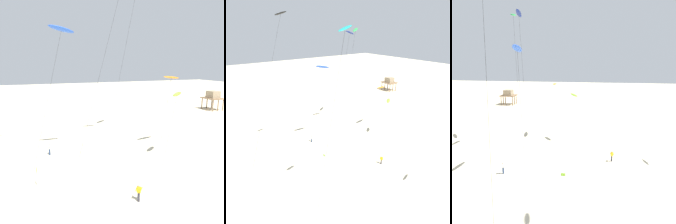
% 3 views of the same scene
% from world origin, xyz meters
% --- Properties ---
extents(ground_plane, '(260.00, 260.00, 0.00)m').
position_xyz_m(ground_plane, '(0.00, 0.00, 0.00)').
color(ground_plane, beige).
extents(kite_orange, '(1.83, 3.87, 10.78)m').
position_xyz_m(kite_orange, '(-7.57, 19.69, 10.41)').
color(kite_orange, orange).
rests_on(kite_orange, ground).
extents(kite_green, '(3.77, 7.32, 23.27)m').
position_xyz_m(kite_green, '(-14.39, 17.34, 22.54)').
color(kite_green, green).
rests_on(kite_green, ground).
extents(kite_lime, '(2.08, 3.63, 8.96)m').
position_xyz_m(kite_lime, '(-3.55, 17.83, 8.63)').
color(kite_lime, '#8CD833').
rests_on(kite_lime, ground).
extents(kite_navy, '(3.75, 8.56, 22.81)m').
position_xyz_m(kite_navy, '(-12.08, 13.82, 22.00)').
color(kite_navy, navy).
rests_on(kite_navy, ground).
extents(kite_blue, '(2.44, 5.85, 17.03)m').
position_xyz_m(kite_blue, '(-9.33, 5.02, 16.30)').
color(kite_blue, blue).
rests_on(kite_blue, ground).
extents(kite_flyer_nearest, '(0.72, 0.71, 1.67)m').
position_xyz_m(kite_flyer_nearest, '(-11.44, 3.19, 0.89)').
color(kite_flyer_nearest, navy).
rests_on(kite_flyer_nearest, ground).
extents(kite_flyer_middle, '(0.73, 0.72, 1.67)m').
position_xyz_m(kite_flyer_middle, '(3.25, 9.23, 0.89)').
color(kite_flyer_middle, '#33333D').
rests_on(kite_flyer_middle, ground).
extents(stilt_house, '(5.08, 4.31, 5.08)m').
position_xyz_m(stilt_house, '(-29.60, 48.51, 3.71)').
color(stilt_house, '#846647').
rests_on(stilt_house, ground).
extents(marker_flag, '(0.56, 0.05, 2.10)m').
position_xyz_m(marker_flag, '(-3.00, 0.86, 1.49)').
color(marker_flag, gray).
rests_on(marker_flag, ground).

